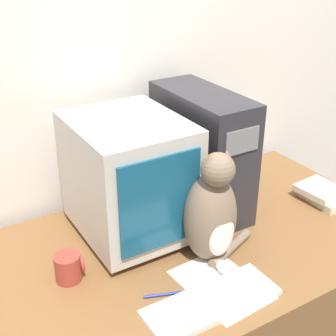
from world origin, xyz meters
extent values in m
cube|color=silver|center=(0.00, 0.94, 1.25)|extent=(7.00, 0.05, 2.50)
cube|color=brown|center=(0.00, 0.44, 0.36)|extent=(1.55, 0.88, 0.73)
cube|color=#BCB7AD|center=(-0.18, 0.61, 0.74)|extent=(0.25, 0.26, 0.02)
cube|color=#BCB7AD|center=(-0.18, 0.61, 0.96)|extent=(0.36, 0.43, 0.41)
cube|color=navy|center=(-0.18, 0.39, 0.96)|extent=(0.29, 0.01, 0.32)
cube|color=#28282D|center=(0.14, 0.63, 0.97)|extent=(0.20, 0.46, 0.48)
cube|color=slate|center=(0.14, 0.40, 1.10)|extent=(0.14, 0.01, 0.09)
cube|color=silver|center=(-0.15, 0.14, 0.74)|extent=(0.42, 0.15, 0.02)
cube|color=beige|center=(-0.15, 0.14, 0.75)|extent=(0.38, 0.12, 0.00)
ellipsoid|color=#7A6651|center=(-0.03, 0.34, 0.89)|extent=(0.18, 0.17, 0.32)
ellipsoid|color=white|center=(-0.03, 0.27, 0.86)|extent=(0.10, 0.05, 0.17)
sphere|color=#7A6651|center=(-0.03, 0.31, 1.07)|extent=(0.11, 0.11, 0.11)
cone|color=#7A6651|center=(-0.06, 0.31, 1.12)|extent=(0.04, 0.04, 0.04)
cone|color=#7A6651|center=(0.01, 0.31, 1.12)|extent=(0.04, 0.04, 0.04)
ellipsoid|color=white|center=(-0.03, 0.24, 0.75)|extent=(0.05, 0.08, 0.04)
cylinder|color=#7A6651|center=(0.06, 0.32, 0.75)|extent=(0.23, 0.12, 0.03)
cube|color=beige|center=(0.61, 0.40, 0.74)|extent=(0.14, 0.21, 0.03)
cube|color=beige|center=(0.60, 0.41, 0.77)|extent=(0.17, 0.18, 0.03)
cylinder|color=navy|center=(-0.25, 0.25, 0.73)|extent=(0.14, 0.06, 0.01)
cube|color=white|center=(-0.08, 0.20, 0.73)|extent=(0.23, 0.31, 0.00)
cylinder|color=#9E382D|center=(-0.47, 0.47, 0.77)|extent=(0.08, 0.08, 0.09)
torus|color=#9E382D|center=(-0.43, 0.47, 0.77)|extent=(0.01, 0.06, 0.06)
camera|label=1|loc=(-0.81, -0.70, 1.72)|focal=50.00mm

